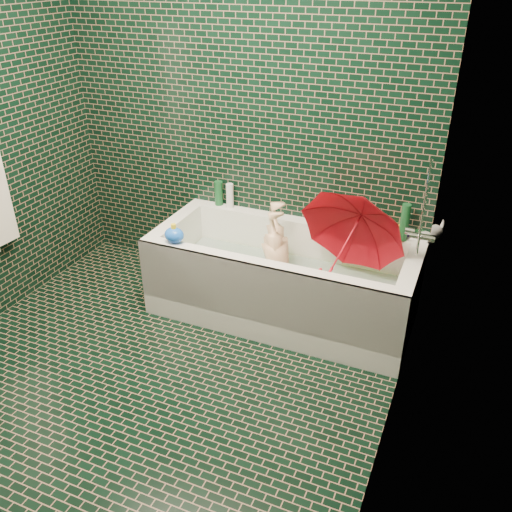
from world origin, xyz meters
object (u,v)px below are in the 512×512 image
at_px(bathtub, 282,286).
at_px(rubber_duck, 396,231).
at_px(child, 280,268).
at_px(umbrella, 345,244).
at_px(bath_toy, 174,235).

height_order(bathtub, rubber_duck, rubber_duck).
relative_size(child, rubber_duck, 7.18).
relative_size(bathtub, rubber_duck, 14.15).
distance_m(umbrella, rubber_duck, 0.43).
bearing_deg(rubber_duck, bathtub, -155.36).
xyz_separation_m(child, bath_toy, (-0.58, -0.35, 0.29)).
bearing_deg(child, bathtub, 20.74).
relative_size(child, bath_toy, 6.40).
height_order(rubber_duck, bath_toy, bath_toy).
xyz_separation_m(child, rubber_duck, (0.69, 0.27, 0.28)).
height_order(bathtub, bath_toy, bath_toy).
bearing_deg(bath_toy, bathtub, 29.36).
bearing_deg(child, umbrella, 66.85).
bearing_deg(bathtub, bath_toy, -155.15).
relative_size(child, umbrella, 1.36).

